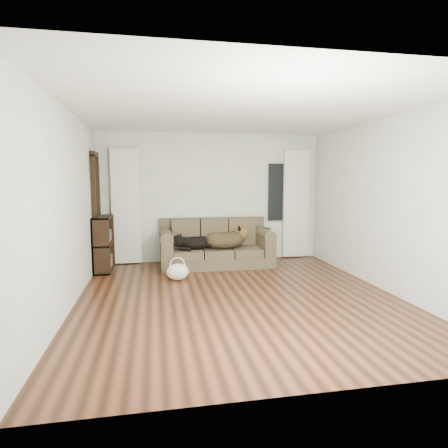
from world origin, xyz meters
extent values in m
plane|color=black|center=(0.00, 0.00, 0.00)|extent=(5.00, 5.00, 0.00)
plane|color=white|center=(0.00, 0.00, 2.60)|extent=(5.00, 5.00, 0.00)
cube|color=silver|center=(0.00, 2.50, 1.30)|extent=(4.50, 0.04, 2.60)
cube|color=silver|center=(-2.25, 0.00, 1.30)|extent=(0.04, 5.00, 2.60)
cube|color=silver|center=(2.25, 0.00, 1.30)|extent=(0.04, 5.00, 2.60)
cube|color=white|center=(-1.70, 2.42, 1.15)|extent=(0.55, 0.08, 2.25)
cube|color=white|center=(1.80, 2.42, 1.15)|extent=(0.55, 0.08, 2.25)
cube|color=black|center=(1.45, 2.47, 1.40)|extent=(0.50, 0.03, 1.20)
cube|color=black|center=(-2.20, 2.05, 1.05)|extent=(0.07, 0.60, 2.10)
cube|color=#4B4334|center=(0.01, 1.98, 0.45)|extent=(2.14, 0.92, 0.87)
ellipsoid|color=black|center=(-0.46, 1.92, 0.48)|extent=(0.64, 0.49, 0.25)
ellipsoid|color=black|center=(0.21, 1.93, 0.49)|extent=(0.89, 0.70, 0.35)
cube|color=black|center=(0.99, 1.82, 0.73)|extent=(0.12, 0.21, 0.02)
ellipsoid|color=silver|center=(-0.80, 1.05, 0.16)|extent=(0.45, 0.39, 0.27)
cube|color=black|center=(-2.09, 1.98, 0.50)|extent=(0.33, 0.81, 1.01)
camera|label=1|loc=(-1.16, -5.09, 1.69)|focal=30.00mm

